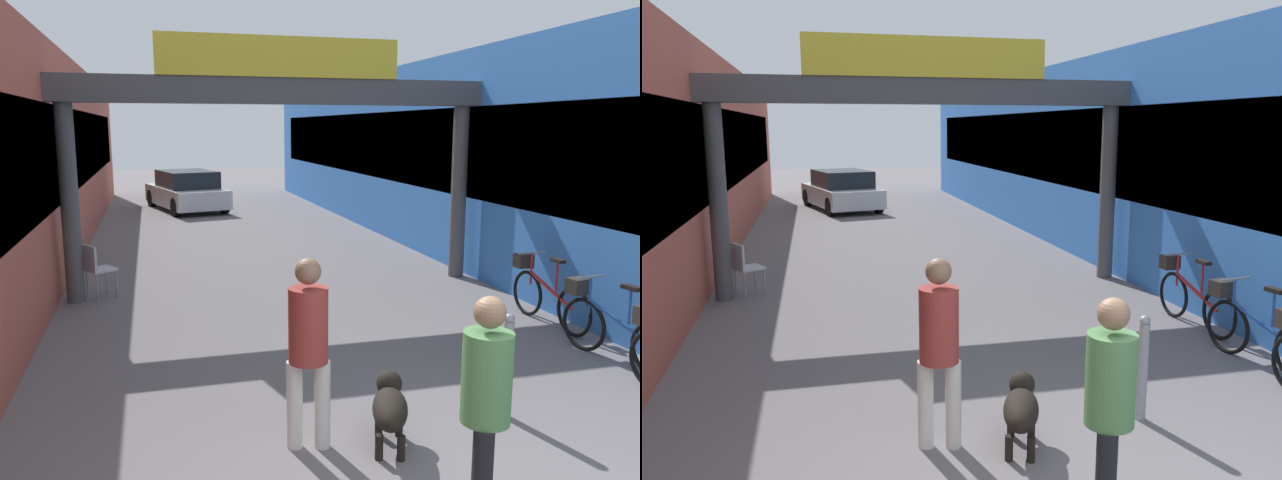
# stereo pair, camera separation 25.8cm
# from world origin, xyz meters

# --- Properties ---
(storefront_left) EXTENTS (3.00, 26.00, 4.17)m
(storefront_left) POSITION_xyz_m (-5.09, 11.00, 2.09)
(storefront_left) COLOR #B25142
(storefront_left) RESTS_ON ground_plane
(storefront_right) EXTENTS (3.00, 26.00, 4.17)m
(storefront_right) POSITION_xyz_m (5.09, 11.00, 2.09)
(storefront_right) COLOR blue
(storefront_right) RESTS_ON ground_plane
(arcade_sign_gateway) EXTENTS (7.40, 0.47, 4.19)m
(arcade_sign_gateway) POSITION_xyz_m (0.00, 7.34, 2.99)
(arcade_sign_gateway) COLOR #4C4C4F
(arcade_sign_gateway) RESTS_ON ground_plane
(pedestrian_with_dog) EXTENTS (0.41, 0.41, 1.69)m
(pedestrian_with_dog) POSITION_xyz_m (-0.88, 1.91, 0.97)
(pedestrian_with_dog) COLOR silver
(pedestrian_with_dog) RESTS_ON ground_plane
(pedestrian_companion) EXTENTS (0.46, 0.46, 1.66)m
(pedestrian_companion) POSITION_xyz_m (0.03, 0.56, 0.95)
(pedestrian_companion) COLOR black
(pedestrian_companion) RESTS_ON ground_plane
(dog_on_leash) EXTENTS (0.53, 0.83, 0.58)m
(dog_on_leash) POSITION_xyz_m (-0.18, 1.77, 0.36)
(dog_on_leash) COLOR black
(dog_on_leash) RESTS_ON ground_plane
(bicycle_blue_second) EXTENTS (0.46, 1.68, 0.98)m
(bicycle_blue_second) POSITION_xyz_m (3.09, 2.96, 0.44)
(bicycle_blue_second) COLOR black
(bicycle_blue_second) RESTS_ON ground_plane
(bicycle_red_third) EXTENTS (0.46, 1.69, 0.98)m
(bicycle_red_third) POSITION_xyz_m (3.23, 4.45, 0.44)
(bicycle_red_third) COLOR black
(bicycle_red_third) RESTS_ON ground_plane
(bollard_post_metal) EXTENTS (0.10, 0.10, 1.03)m
(bollard_post_metal) POSITION_xyz_m (1.09, 1.98, 0.53)
(bollard_post_metal) COLOR gray
(bollard_post_metal) RESTS_ON ground_plane
(cafe_chair_aluminium_nearer) EXTENTS (0.55, 0.55, 0.89)m
(cafe_chair_aluminium_nearer) POSITION_xyz_m (-3.03, 7.48, 0.54)
(cafe_chair_aluminium_nearer) COLOR gray
(cafe_chair_aluminium_nearer) RESTS_ON ground_plane
(parked_car_white) EXTENTS (2.68, 4.31, 1.33)m
(parked_car_white) POSITION_xyz_m (-0.97, 18.30, 0.64)
(parked_car_white) COLOR silver
(parked_car_white) RESTS_ON ground_plane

